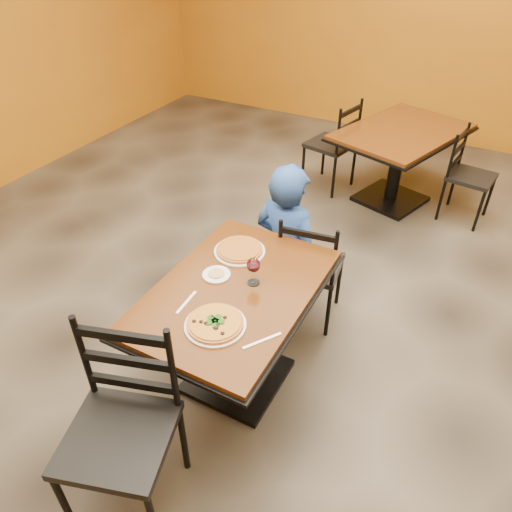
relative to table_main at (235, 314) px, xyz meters
The scene contains 18 objects.
floor 0.75m from the table_main, 90.00° to the left, with size 7.00×8.00×0.01m, color black.
wall_back 4.60m from the table_main, 90.00° to the left, with size 7.00×0.01×3.00m, color #B87414.
table_main is the anchor object (origin of this frame).
table_second 2.71m from the table_main, 84.83° to the left, with size 1.23×1.50×0.75m.
chair_main_near 0.91m from the table_main, 95.11° to the right, with size 0.47×0.47×1.03m, color black, non-canonical shape.
chair_main_far 0.80m from the table_main, 78.70° to the left, with size 0.39×0.39×0.87m, color black, non-canonical shape.
chair_second_left 2.74m from the table_main, 99.31° to the left, with size 0.42×0.42×0.93m, color black, non-canonical shape.
chair_second_right 2.86m from the table_main, 70.98° to the left, with size 0.38×0.38×0.85m, color black, non-canonical shape.
diner 0.94m from the table_main, 96.48° to the left, with size 0.55×0.36×1.07m, color navy.
plate_main 0.36m from the table_main, 78.35° to the right, with size 0.31×0.31×0.01m, color white.
pizza_main 0.37m from the table_main, 78.35° to the right, with size 0.28×0.28×0.02m, color maroon.
plate_far 0.39m from the table_main, 114.73° to the left, with size 0.31×0.31×0.01m, color white.
pizza_far 0.40m from the table_main, 114.73° to the left, with size 0.28×0.28×0.02m, color #BF7E24.
side_plate 0.25m from the table_main, 160.60° to the left, with size 0.16×0.16×0.01m, color white.
dip 0.26m from the table_main, 160.60° to the left, with size 0.09×0.09×0.01m, color tan.
wine_glass 0.31m from the table_main, 52.85° to the left, with size 0.08×0.08×0.18m, color white, non-canonical shape.
fork 0.34m from the table_main, 127.39° to the right, with size 0.01×0.19×0.00m, color silver.
knife 0.46m from the table_main, 41.14° to the right, with size 0.01×0.21×0.00m, color silver.
Camera 1 is at (1.04, -2.21, 2.45)m, focal length 33.59 mm.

